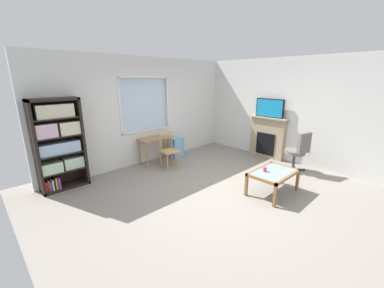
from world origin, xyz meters
The scene contains 12 objects.
ground centered at (0.00, 0.00, -0.01)m, with size 6.50×5.98×0.02m, color gray.
wall_back_with_window centered at (0.00, 2.49, 1.35)m, with size 5.50×0.15×2.75m.
wall_right centered at (2.81, 0.00, 1.38)m, with size 0.12×5.18×2.75m, color silver.
bookshelf centered at (-2.22, 2.25, 0.98)m, with size 0.90×0.38×1.86m.
desk_under_window centered at (0.05, 2.14, 0.58)m, with size 0.89×0.46×0.70m.
wooden_chair centered at (0.08, 1.63, 0.46)m, with size 0.46×0.44×0.90m.
plastic_drawer_unit centered at (0.75, 2.19, 0.29)m, with size 0.35×0.40×0.58m, color #72ADDB.
fireplace centered at (2.65, 0.35, 0.59)m, with size 0.26×1.11×1.17m.
tv centered at (2.64, 0.35, 1.42)m, with size 0.06×0.82×0.51m.
office_chair centered at (2.18, -0.74, 0.55)m, with size 0.58×0.60×1.00m.
coffee_table centered at (0.71, -0.89, 0.39)m, with size 0.98×0.65×0.46m.
sippy_cup centered at (0.59, -0.76, 0.50)m, with size 0.07×0.07×0.09m, color #DB3D84.
Camera 1 is at (-3.42, -2.91, 2.23)m, focal length 22.11 mm.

